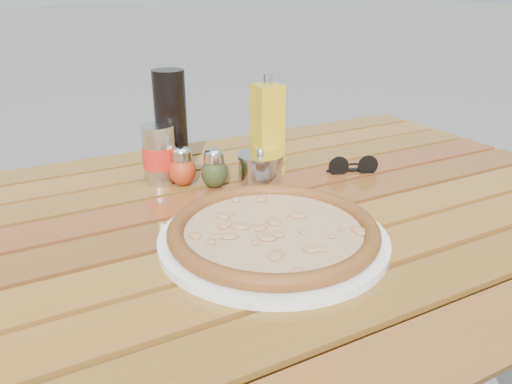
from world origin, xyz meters
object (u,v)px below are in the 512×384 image
pepper_shaker (182,167)px  parmesan_tin (260,167)px  soda_can (159,155)px  dark_bottle (171,124)px  sunglasses (353,167)px  olive_oil_cruet (267,129)px  plate (273,239)px  oregano_shaker (214,169)px  pizza (273,230)px  table (261,248)px

pepper_shaker → parmesan_tin: pepper_shaker is taller
soda_can → dark_bottle: bearing=38.9°
pepper_shaker → sunglasses: 0.36m
olive_oil_cruet → sunglasses: olive_oil_cruet is taller
plate → pepper_shaker: bearing=97.1°
oregano_shaker → dark_bottle: (-0.05, 0.11, 0.07)m
plate → pizza: 0.02m
pizza → parmesan_tin: (0.11, 0.24, 0.01)m
pepper_shaker → oregano_shaker: 0.07m
soda_can → table: bearing=-63.3°
table → pepper_shaker: size_ratio=17.07×
plate → sunglasses: 0.36m
table → dark_bottle: (-0.07, 0.26, 0.19)m
pepper_shaker → sunglasses: bearing=-17.8°
plate → sunglasses: size_ratio=3.29×
soda_can → sunglasses: soda_can is taller
plate → pizza: size_ratio=0.97×
plate → table: bearing=70.2°
dark_bottle → plate: bearing=-85.1°
table → soda_can: bearing=116.7°
pepper_shaker → soda_can: 0.05m
soda_can → olive_oil_cruet: bearing=-14.0°
dark_bottle → olive_oil_cruet: 0.20m
table → soda_can: 0.28m
pizza → soda_can: soda_can is taller
table → olive_oil_cruet: 0.26m
dark_bottle → sunglasses: (0.34, -0.18, -0.09)m
pizza → olive_oil_cruet: size_ratio=1.77×
pepper_shaker → table: bearing=-67.5°
plate → pepper_shaker: pepper_shaker is taller
table → soda_can: soda_can is taller
pizza → oregano_shaker: bearing=86.7°
pepper_shaker → sunglasses: pepper_shaker is taller
soda_can → olive_oil_cruet: 0.23m
dark_bottle → olive_oil_cruet: size_ratio=1.05×
table → parmesan_tin: parmesan_tin is taller
table → olive_oil_cruet: (0.11, 0.17, 0.17)m
soda_can → parmesan_tin: (0.18, -0.09, -0.03)m
soda_can → olive_oil_cruet: olive_oil_cruet is taller
plate → soda_can: (-0.07, 0.34, 0.05)m
olive_oil_cruet → parmesan_tin: bearing=-134.8°
pizza → soda_can: size_ratio=3.09×
plate → oregano_shaker: size_ratio=4.39×
plate → sunglasses: (0.31, 0.19, 0.01)m
olive_oil_cruet → parmesan_tin: olive_oil_cruet is taller
oregano_shaker → dark_bottle: size_ratio=0.37×
dark_bottle → parmesan_tin: dark_bottle is taller
dark_bottle → parmesan_tin: bearing=-41.3°
oregano_shaker → olive_oil_cruet: (0.13, 0.02, 0.06)m
plate → olive_oil_cruet: size_ratio=1.71×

